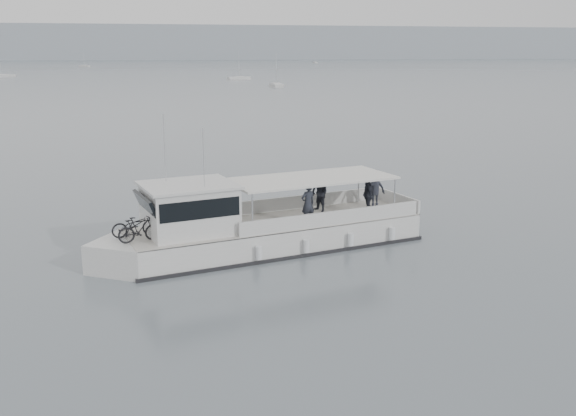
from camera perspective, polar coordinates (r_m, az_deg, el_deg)
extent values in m
plane|color=slate|center=(25.79, 6.00, -3.44)|extent=(1400.00, 1400.00, 0.00)
cube|color=#939EA8|center=(583.42, -12.05, 14.16)|extent=(1400.00, 90.00, 28.00)
cube|color=silver|center=(25.40, -1.10, -2.61)|extent=(12.05, 5.74, 1.26)
cube|color=silver|center=(23.66, -14.04, -4.28)|extent=(3.07, 3.07, 1.26)
cube|color=beige|center=(25.23, -1.11, -1.23)|extent=(12.05, 5.74, 0.06)
cube|color=black|center=(25.51, -1.10, -3.44)|extent=(12.27, 5.89, 0.17)
cube|color=silver|center=(27.20, 0.90, 0.51)|extent=(7.57, 1.90, 0.58)
cube|color=silver|center=(24.65, 4.04, -0.93)|extent=(7.57, 1.90, 0.58)
cube|color=silver|center=(28.00, 9.67, 0.70)|extent=(0.82, 3.04, 0.58)
cube|color=silver|center=(23.80, -8.77, -0.14)|extent=(3.63, 3.27, 1.75)
cube|color=black|center=(23.39, -12.30, -0.19)|extent=(1.09, 2.49, 1.12)
cube|color=black|center=(23.73, -8.80, 0.54)|extent=(3.45, 3.26, 0.68)
cube|color=silver|center=(23.60, -8.85, 2.03)|extent=(3.87, 3.51, 0.10)
cube|color=silver|center=(25.53, 2.04, 2.64)|extent=(7.10, 4.37, 0.08)
cylinder|color=silver|center=(23.21, -3.19, -0.54)|extent=(0.07, 0.07, 1.60)
cylinder|color=silver|center=(25.67, -5.54, 0.81)|extent=(0.07, 0.07, 1.60)
cylinder|color=silver|center=(26.17, 9.45, 0.94)|extent=(0.07, 0.07, 1.60)
cylinder|color=silver|center=(28.38, 6.29, 2.05)|extent=(0.07, 0.07, 1.60)
cylinder|color=silver|center=(24.05, -10.92, 5.22)|extent=(0.04, 0.04, 2.52)
cylinder|color=silver|center=(22.88, -7.52, 4.43)|extent=(0.04, 0.04, 2.14)
cylinder|color=white|center=(23.32, -2.59, -4.00)|extent=(0.28, 0.28, 0.49)
cylinder|color=white|center=(24.12, 1.65, -3.39)|extent=(0.28, 0.28, 0.49)
cylinder|color=white|center=(25.04, 5.60, -2.80)|extent=(0.28, 0.28, 0.49)
cylinder|color=white|center=(26.08, 9.25, -2.24)|extent=(0.28, 0.28, 0.49)
imported|color=black|center=(23.80, -13.48, -1.45)|extent=(1.75, 0.95, 0.87)
imported|color=black|center=(23.06, -13.05, -1.86)|extent=(1.59, 0.78, 0.92)
imported|color=#282C36|center=(24.68, 1.78, 0.38)|extent=(0.69, 0.58, 1.63)
imported|color=#282C36|center=(26.64, 2.82, 1.37)|extent=(0.91, 0.99, 1.63)
imported|color=#282C36|center=(26.37, 7.10, 1.15)|extent=(0.49, 0.99, 1.63)
imported|color=#282C36|center=(27.68, 7.70, 1.74)|extent=(1.15, 0.79, 1.63)
cube|color=silver|center=(210.16, -24.13, 10.66)|extent=(6.89, 8.99, 0.75)
cube|color=silver|center=(210.15, -24.14, 10.74)|extent=(3.68, 3.90, 0.45)
cube|color=silver|center=(140.32, -1.05, 10.84)|extent=(2.07, 5.88, 0.75)
cube|color=silver|center=(140.30, -1.05, 10.97)|extent=(1.70, 2.09, 0.45)
cylinder|color=silver|center=(140.18, -1.06, 12.27)|extent=(0.08, 0.08, 6.40)
cube|color=silver|center=(330.44, -17.66, 11.93)|extent=(5.73, 5.20, 0.75)
cube|color=silver|center=(330.43, -17.67, 11.98)|extent=(2.63, 2.58, 0.45)
cylinder|color=silver|center=(330.38, -17.71, 12.54)|extent=(0.08, 0.08, 6.47)
cube|color=silver|center=(177.41, -4.36, 11.43)|extent=(6.49, 3.25, 0.75)
cube|color=silver|center=(177.40, -4.36, 11.53)|extent=(2.49, 2.16, 0.45)
cylinder|color=silver|center=(177.30, -4.38, 12.63)|extent=(0.08, 0.08, 6.83)
cube|color=silver|center=(405.76, 2.43, 12.78)|extent=(2.07, 5.50, 0.75)
cube|color=silver|center=(405.76, 2.43, 12.83)|extent=(1.63, 1.98, 0.45)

